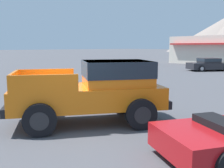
# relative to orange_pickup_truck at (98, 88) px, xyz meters

# --- Properties ---
(ground_plane) EXTENTS (320.00, 320.00, 0.00)m
(ground_plane) POSITION_rel_orange_pickup_truck_xyz_m (-0.13, -0.73, -1.10)
(ground_plane) COLOR #4C4C51
(orange_pickup_truck) EXTENTS (3.94, 5.12, 1.95)m
(orange_pickup_truck) POSITION_rel_orange_pickup_truck_xyz_m (0.00, 0.00, 0.00)
(orange_pickup_truck) COLOR orange
(orange_pickup_truck) RESTS_ON ground_plane
(parked_car_dark) EXTENTS (3.72, 4.48, 1.24)m
(parked_car_dark) POSITION_rel_orange_pickup_truck_xyz_m (-6.62, 19.08, -0.47)
(parked_car_dark) COLOR #232328
(parked_car_dark) RESTS_ON ground_plane
(storefront_building) EXTENTS (12.38, 7.15, 3.72)m
(storefront_building) POSITION_rel_orange_pickup_truck_xyz_m (-10.35, 29.12, 0.77)
(storefront_building) COLOR beige
(storefront_building) RESTS_ON ground_plane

